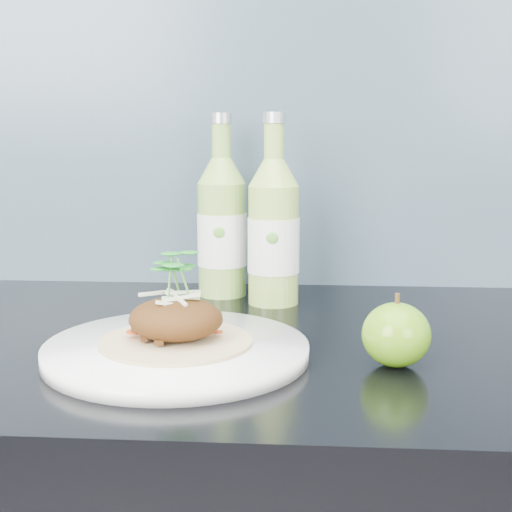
% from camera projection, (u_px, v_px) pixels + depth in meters
% --- Properties ---
extents(subway_backsplash, '(4.00, 0.02, 0.70)m').
position_uv_depth(subway_backsplash, '(287.00, 54.00, 1.06)').
color(subway_backsplash, '#6D92AC').
rests_on(subway_backsplash, kitchen_counter).
extents(dinner_plate, '(0.37, 0.37, 0.02)m').
position_uv_depth(dinner_plate, '(177.00, 350.00, 0.75)').
color(dinner_plate, white).
rests_on(dinner_plate, kitchen_counter).
extents(pork_taco, '(0.16, 0.16, 0.10)m').
position_uv_depth(pork_taco, '(176.00, 317.00, 0.75)').
color(pork_taco, tan).
rests_on(pork_taco, dinner_plate).
extents(green_apple, '(0.09, 0.09, 0.08)m').
position_uv_depth(green_apple, '(396.00, 335.00, 0.72)').
color(green_apple, '#45800E').
rests_on(green_apple, kitchen_counter).
extents(cider_bottle_left, '(0.09, 0.09, 0.26)m').
position_uv_depth(cider_bottle_left, '(222.00, 227.00, 1.03)').
color(cider_bottle_left, '#86B54B').
rests_on(cider_bottle_left, kitchen_counter).
extents(cider_bottle_right, '(0.09, 0.09, 0.26)m').
position_uv_depth(cider_bottle_right, '(274.00, 232.00, 0.98)').
color(cider_bottle_right, '#97BF4F').
rests_on(cider_bottle_right, kitchen_counter).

